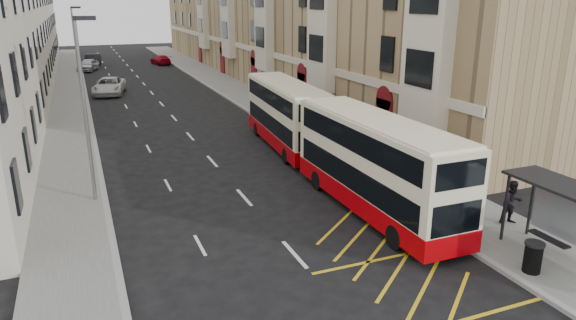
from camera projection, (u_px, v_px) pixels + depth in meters
name	position (u px, v px, depth m)	size (l,w,h in m)	color
ground	(348.00, 315.00, 14.96)	(200.00, 200.00, 0.00)	black
pavement_right	(263.00, 105.00, 44.31)	(4.00, 120.00, 0.15)	#60615C
pavement_left	(69.00, 120.00, 38.72)	(3.00, 120.00, 0.15)	#60615C
kerb_right	(241.00, 106.00, 43.59)	(0.25, 120.00, 0.15)	gray
kerb_left	(90.00, 118.00, 39.26)	(0.25, 120.00, 0.15)	gray
road_markings	(145.00, 85.00, 54.69)	(10.00, 110.00, 0.01)	silver
terrace_right	(274.00, 11.00, 58.14)	(10.75, 79.00, 15.25)	tan
guard_railing	(413.00, 192.00, 22.03)	(0.06, 6.56, 1.01)	red
street_lamp_near	(85.00, 101.00, 21.87)	(0.93, 0.18, 8.00)	slate
street_lamp_far	(76.00, 45.00, 48.36)	(0.93, 0.18, 8.00)	slate
double_decker_front	(375.00, 165.00, 21.59)	(2.41, 10.41, 4.15)	#FAEDC5
double_decker_rear	(286.00, 115.00, 31.26)	(3.04, 10.20, 4.01)	#FAEDC5
litter_bin	(533.00, 257.00, 16.86)	(0.64, 0.64, 1.06)	black
pedestrian_mid	(512.00, 202.00, 20.43)	(0.88, 0.68, 1.81)	black
pedestrian_far	(433.00, 201.00, 20.91)	(0.92, 0.38, 1.56)	black
white_van	(109.00, 86.00, 49.27)	(2.64, 5.73, 1.59)	silver
car_silver	(88.00, 65.00, 65.16)	(1.83, 4.54, 1.55)	#B5B8BE
car_dark	(93.00, 60.00, 70.02)	(1.69, 4.86, 1.60)	black
car_red	(161.00, 60.00, 71.97)	(1.85, 4.56, 1.32)	#980011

